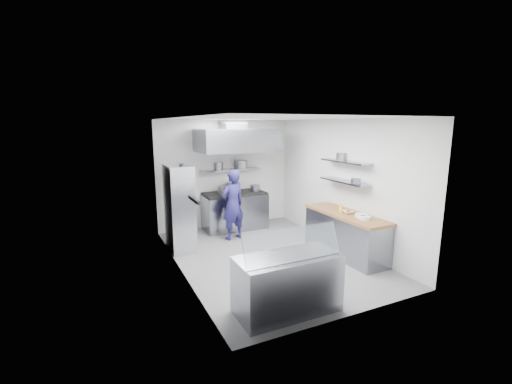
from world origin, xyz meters
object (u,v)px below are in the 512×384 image
gas_range (235,212)px  display_case (287,284)px  chef (233,205)px  wire_rack (179,208)px

gas_range → display_case: size_ratio=1.07×
gas_range → chef: size_ratio=0.96×
display_case → wire_rack: bearing=103.8°
gas_range → display_case: (-0.84, -4.10, -0.03)m
gas_range → wire_rack: (-1.63, -0.87, 0.48)m
wire_rack → display_case: (0.79, -3.23, -0.50)m
chef → gas_range: bearing=-129.0°
gas_range → chef: chef is taller
gas_range → chef: (-0.35, -0.75, 0.38)m
chef → wire_rack: (-1.28, -0.12, 0.09)m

